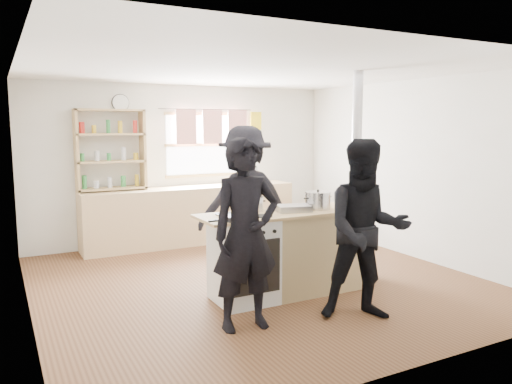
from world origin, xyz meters
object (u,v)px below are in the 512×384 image
roast_tray (293,208)px  person_near_left (246,235)px  cooking_island (291,252)px  bread_board (353,203)px  skillet_greens (237,218)px  stockpot_counter (318,200)px  person_far (245,200)px  thermos (255,175)px  stockpot_stove (253,204)px  flue_heater (354,225)px  person_near_right (366,230)px

roast_tray → person_near_left: (-0.89, -0.61, -0.09)m
cooking_island → person_near_left: 1.17m
cooking_island → bread_board: (0.76, -0.11, 0.51)m
bread_board → person_near_left: person_near_left is taller
skillet_greens → stockpot_counter: bearing=10.5°
stockpot_counter → cooking_island: bearing=177.5°
person_near_left → person_far: (0.77, 1.56, 0.05)m
roast_tray → bread_board: bread_board is taller
person_far → cooking_island: bearing=102.0°
thermos → person_near_left: person_near_left is taller
stockpot_stove → skillet_greens: bearing=-134.1°
person_near_left → skillet_greens: bearing=78.6°
thermos → flue_heater: bearing=-90.5°
skillet_greens → person_far: size_ratio=0.16×
skillet_greens → roast_tray: bearing=13.7°
person_near_left → stockpot_counter: bearing=30.3°
skillet_greens → flue_heater: (1.74, 0.32, -0.30)m
person_near_right → person_near_left: bearing=-169.6°
stockpot_counter → thermos: bearing=76.9°
stockpot_counter → person_near_right: size_ratio=0.17×
stockpot_stove → bread_board: bearing=-14.9°
roast_tray → bread_board: size_ratio=1.35×
thermos → cooking_island: size_ratio=0.14×
person_far → person_near_right: bearing=105.6°
cooking_island → person_near_left: person_near_left is taller
person_near_left → person_far: size_ratio=0.95×
skillet_greens → thermos: bearing=59.5°
cooking_island → thermos: bearing=70.4°
person_near_left → person_far: bearing=67.0°
flue_heater → person_far: 1.38m
roast_tray → stockpot_counter: bearing=2.7°
skillet_greens → person_near_left: person_near_left is taller
stockpot_counter → person_near_right: bearing=-95.9°
bread_board → stockpot_counter: bearing=167.4°
flue_heater → person_far: flue_heater is taller
thermos → cooking_island: bearing=-109.6°
stockpot_stove → person_near_left: bearing=-121.4°
stockpot_counter → flue_heater: (0.62, 0.11, -0.37)m
stockpot_stove → roast_tray: bearing=-30.6°
person_near_left → stockpot_stove: bearing=61.7°
bread_board → cooking_island: bearing=171.8°
thermos → cooking_island: 2.99m
thermos → flue_heater: size_ratio=0.11×
bread_board → flue_heater: size_ratio=0.12×
skillet_greens → bread_board: 1.54m
skillet_greens → cooking_island: bearing=15.9°
thermos → roast_tray: size_ratio=0.64×
thermos → roast_tray: 2.97m
person_near_left → person_far: 1.74m
cooking_island → stockpot_counter: (0.34, -0.01, 0.56)m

